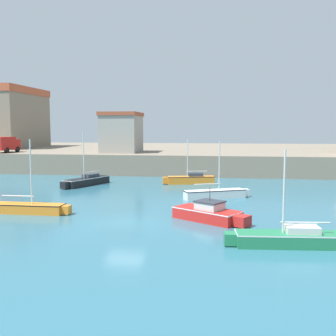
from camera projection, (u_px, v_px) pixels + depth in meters
ground_plane at (124, 222)px, 25.59m from camera, size 200.00×200.00×0.00m
quay_seawall at (187, 155)px, 68.72m from camera, size 120.00×40.00×2.69m
motorboat_red_0 at (209, 213)px, 25.97m from camera, size 5.27×4.13×2.24m
sailboat_orange_1 at (29, 208)px, 28.29m from camera, size 6.00×1.28×5.33m
sailboat_orange_2 at (190, 179)px, 43.24m from camera, size 5.75×2.48×4.90m
sailboat_white_3 at (216, 193)px, 34.28m from camera, size 5.81×3.34×4.98m
sailboat_black_4 at (86, 181)px, 42.03m from camera, size 3.62×6.30×5.80m
sailboat_green_5 at (289, 238)px, 20.39m from camera, size 6.36×1.91×5.06m
harbor_shed_mid_row at (122, 132)px, 55.35m from camera, size 5.26×6.16×5.62m
truck_on_quay at (5, 144)px, 54.90m from camera, size 2.57×4.50×2.20m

